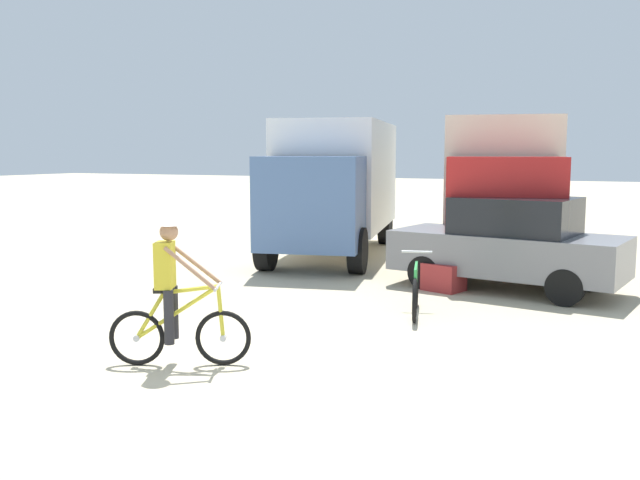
# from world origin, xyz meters

# --- Properties ---
(ground_plane) EXTENTS (120.00, 120.00, 0.00)m
(ground_plane) POSITION_xyz_m (0.00, 0.00, 0.00)
(ground_plane) COLOR beige
(box_truck_avon_van) EXTENTS (3.68, 7.08, 3.35)m
(box_truck_avon_van) POSITION_xyz_m (-1.97, 8.72, 1.87)
(box_truck_avon_van) COLOR white
(box_truck_avon_van) RESTS_ON ground
(box_truck_cream_rv) EXTENTS (3.66, 7.08, 3.35)m
(box_truck_cream_rv) POSITION_xyz_m (2.04, 9.08, 1.87)
(box_truck_cream_rv) COLOR beige
(box_truck_cream_rv) RESTS_ON ground
(sedan_parked) EXTENTS (4.45, 2.48, 1.76)m
(sedan_parked) POSITION_xyz_m (2.83, 5.78, 0.88)
(sedan_parked) COLOR slate
(sedan_parked) RESTS_ON ground
(cyclist_orange_shirt) EXTENTS (1.60, 0.82, 1.82)m
(cyclist_orange_shirt) POSITION_xyz_m (-0.10, -0.62, 0.85)
(cyclist_orange_shirt) COLOR black
(cyclist_orange_shirt) RESTS_ON ground
(bicycle_spare) EXTENTS (0.62, 1.69, 0.97)m
(bicycle_spare) POSITION_xyz_m (1.81, 3.14, 0.40)
(bicycle_spare) COLOR black
(bicycle_spare) RESTS_ON ground
(supply_crate) EXTENTS (0.83, 0.74, 0.51)m
(supply_crate) POSITION_xyz_m (1.74, 5.24, 0.26)
(supply_crate) COLOR #9E2D2D
(supply_crate) RESTS_ON ground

